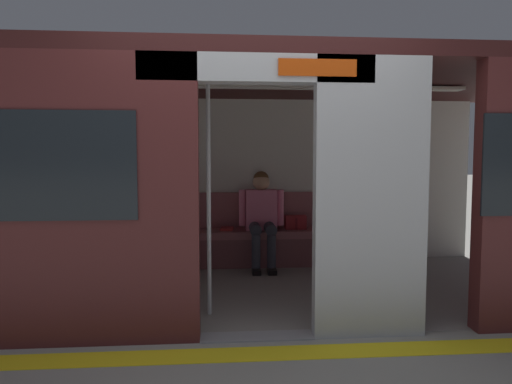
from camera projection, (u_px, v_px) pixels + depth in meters
ground_plane at (257, 337)px, 3.51m from camera, size 60.00×60.00×0.00m
platform_edge_strip at (261, 354)px, 3.21m from camera, size 8.00×0.24×0.01m
train_car at (242, 145)px, 4.61m from camera, size 6.40×2.82×2.20m
bench_seat at (241, 239)px, 5.77m from camera, size 2.71×0.44×0.44m
person_seated at (262, 213)px, 5.71m from camera, size 0.55×0.67×1.17m
handbag at (295, 222)px, 5.87m from camera, size 0.26×0.15×0.17m
book at (227, 229)px, 5.80m from camera, size 0.18×0.24×0.03m
grab_pole_door at (209, 195)px, 3.93m from camera, size 0.04×0.04×2.06m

